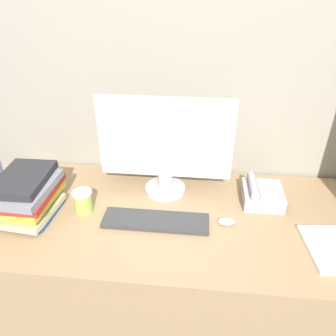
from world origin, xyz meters
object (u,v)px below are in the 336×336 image
object	(u,v)px
mouse	(226,222)
keyboard	(156,221)
monitor	(165,148)
coffee_cup	(83,201)
book_stack	(28,195)
desk_telephone	(262,194)

from	to	relation	value
mouse	keyboard	bearing A→B (deg)	-175.95
monitor	mouse	size ratio (longest dim) A/B	8.62
monitor	mouse	world-z (taller)	monitor
keyboard	mouse	bearing A→B (deg)	4.05
mouse	coffee_cup	distance (m)	0.64
coffee_cup	book_stack	distance (m)	0.23
desk_telephone	keyboard	bearing A→B (deg)	-156.45
monitor	book_stack	bearing A→B (deg)	-156.48
book_stack	desk_telephone	world-z (taller)	book_stack
keyboard	book_stack	xyz separation A→B (m)	(-0.56, 0.00, 0.09)
monitor	coffee_cup	size ratio (longest dim) A/B	6.17
coffee_cup	book_stack	size ratio (longest dim) A/B	0.32
coffee_cup	book_stack	world-z (taller)	book_stack
monitor	book_stack	world-z (taller)	monitor
mouse	desk_telephone	bearing A→B (deg)	47.29
keyboard	book_stack	distance (m)	0.56
keyboard	monitor	bearing A→B (deg)	86.95
keyboard	coffee_cup	bearing A→B (deg)	171.13
keyboard	coffee_cup	size ratio (longest dim) A/B	4.56
mouse	coffee_cup	xyz separation A→B (m)	(-0.63, 0.03, 0.04)
keyboard	desk_telephone	distance (m)	0.51
desk_telephone	coffee_cup	bearing A→B (deg)	-169.23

